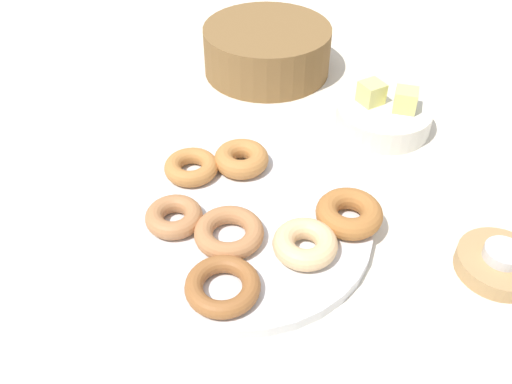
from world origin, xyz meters
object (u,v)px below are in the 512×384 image
donut_6 (191,167)px  basket (267,50)px  donut_1 (174,217)px  donut_4 (223,286)px  donut_2 (306,242)px  melon_chunk_right (406,100)px  candle_holder (499,264)px  tealight (503,254)px  fruit_bowl (383,117)px  donut_3 (229,233)px  donut_plate (243,225)px  donut_0 (241,159)px  donut_5 (349,213)px  melon_chunk_left (371,93)px

donut_6 → basket: size_ratio=0.33×
donut_1 → donut_4: bearing=-23.6°
donut_1 → donut_6: 0.11m
donut_2 → melon_chunk_right: melon_chunk_right is taller
candle_holder → tealight: size_ratio=2.22×
donut_1 → donut_2: bearing=19.4°
tealight → fruit_bowl: fruit_bowl is taller
donut_3 → tealight: (0.30, 0.16, 0.00)m
donut_plate → donut_1: 0.09m
candle_holder → donut_0: bearing=-174.8°
candle_holder → tealight: 0.02m
donut_0 → donut_5: (0.19, -0.01, 0.00)m
donut_plate → donut_5: bearing=34.6°
melon_chunk_left → donut_plate: bearing=-94.0°
basket → tealight: bearing=-25.8°
donut_6 → candle_holder: size_ratio=0.75×
donut_plate → donut_5: (0.12, 0.08, 0.02)m
melon_chunk_left → donut_4: bearing=-86.4°
donut_1 → donut_6: size_ratio=0.97×
donut_6 → melon_chunk_right: 0.37m
donut_3 → basket: size_ratio=0.37×
candle_holder → fruit_bowl: (-0.25, 0.20, 0.01)m
donut_3 → fruit_bowl: same height
donut_6 → tealight: (0.43, 0.09, 0.00)m
donut_2 → donut_6: (-0.22, 0.03, -0.00)m
donut_0 → melon_chunk_right: (0.15, 0.25, 0.03)m
basket → melon_chunk_right: bearing=-7.2°
melon_chunk_right → fruit_bowl: bearing=-156.8°
candle_holder → fruit_bowl: 0.33m
donut_5 → donut_6: size_ratio=1.12×
donut_plate → melon_chunk_right: size_ratio=9.62×
donut_plate → donut_2: (0.10, 0.00, 0.02)m
candle_holder → basket: basket is taller
tealight → fruit_bowl: 0.33m
donut_plate → fruit_bowl: (0.05, 0.33, 0.01)m
donut_3 → melon_chunk_right: bearing=79.1°
donut_1 → donut_4: (0.12, -0.05, -0.00)m
donut_1 → tealight: bearing=25.9°
donut_0 → donut_2: bearing=-28.3°
donut_4 → donut_0: bearing=120.8°
donut_4 → donut_plate: bearing=114.6°
donut_0 → basket: bearing=117.4°
donut_2 → fruit_bowl: donut_2 is taller
donut_4 → tealight: 0.35m
donut_0 → candle_holder: 0.38m
fruit_bowl → melon_chunk_left: 0.05m
tealight → basket: size_ratio=0.20×
donut_1 → donut_6: bearing=117.7°
tealight → donut_plate: bearing=-157.5°
donut_4 → donut_1: bearing=156.4°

